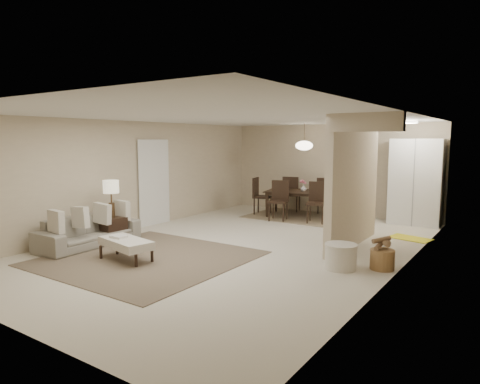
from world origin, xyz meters
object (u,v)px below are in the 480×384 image
Objects in this scene: pantry_cabinet at (416,182)px; wicker_basket at (382,259)px; round_pouf at (341,257)px; dining_table at (303,204)px; sofa at (89,231)px; ottoman_bench at (126,243)px; side_table at (112,229)px.

wicker_basket is at bearing -84.49° from pantry_cabinet.
round_pouf is 0.26× the size of dining_table.
wicker_basket is 0.19× the size of dining_table.
pantry_cabinet is 4.26m from wicker_basket.
pantry_cabinet is at bearing -41.46° from sofa.
sofa is 1.02× the size of dining_table.
wicker_basket is (3.79, 1.98, -0.14)m from ottoman_bench.
round_pouf reaches higher than wicker_basket.
round_pouf is at bearing -92.07° from pantry_cabinet.
side_table is (0.05, 0.53, -0.05)m from sofa.
pantry_cabinet is at bearing 72.67° from ottoman_bench.
side_table reaches higher than round_pouf.
dining_table is (-2.58, 3.95, 0.15)m from round_pouf.
sofa is at bearing -129.46° from pantry_cabinet.
pantry_cabinet is 1.83× the size of ottoman_bench.
sofa is 4.06× the size of side_table.
wicker_basket is at bearing -74.08° from sofa.
ottoman_bench is 2.20× the size of round_pouf.
pantry_cabinet is 5.50× the size of wicker_basket.
dining_table is at bearing -168.65° from pantry_cabinet.
pantry_cabinet is 2.88m from dining_table.
sofa is at bearing -125.27° from dining_table.
dining_table is (-2.74, -0.55, -0.70)m from pantry_cabinet.
sofa is at bearing -162.08° from wicker_basket.
dining_table is at bearing 94.99° from ottoman_bench.
round_pouf is at bearing -75.99° from sofa.
ottoman_bench is at bearing -118.94° from pantry_cabinet.
sofa reaches higher than round_pouf.
wicker_basket is at bearing 31.95° from round_pouf.
pantry_cabinet is at bearing 87.93° from round_pouf.
ottoman_bench reaches higher than wicker_basket.
dining_table reaches higher than ottoman_bench.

